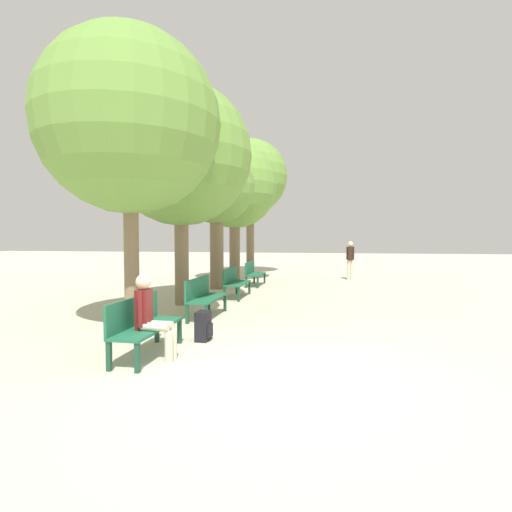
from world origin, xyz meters
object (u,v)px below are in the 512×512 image
at_px(tree_row_1, 181,155).
at_px(bench_row_1, 203,295).
at_px(bench_row_0, 142,322).
at_px(backpack, 203,326).
at_px(bench_row_2, 234,280).
at_px(tree_row_4, 250,177).
at_px(person_seated, 151,314).
at_px(tree_row_3, 235,186).
at_px(tree_row_0, 130,123).
at_px(tree_row_2, 216,187).
at_px(bench_row_3, 253,272).
at_px(pedestrian_near, 350,258).

bearing_deg(tree_row_1, bench_row_1, -54.17).
distance_m(bench_row_0, tree_row_1, 5.61).
bearing_deg(backpack, bench_row_2, 97.41).
distance_m(bench_row_2, tree_row_4, 8.74).
bearing_deg(bench_row_2, bench_row_0, -90.00).
bearing_deg(tree_row_4, person_seated, -84.59).
distance_m(tree_row_3, backpack, 10.06).
relative_size(bench_row_2, backpack, 3.12).
height_order(bench_row_0, bench_row_2, same).
xyz_separation_m(tree_row_0, backpack, (1.69, -0.73, -3.68)).
bearing_deg(tree_row_0, bench_row_0, -58.24).
xyz_separation_m(tree_row_0, tree_row_1, (0.00, 2.66, -0.07)).
distance_m(bench_row_1, tree_row_4, 11.36).
distance_m(bench_row_0, backpack, 1.19).
bearing_deg(tree_row_3, backpack, -79.67).
height_order(tree_row_3, tree_row_4, tree_row_4).
distance_m(bench_row_2, tree_row_1, 3.80).
bearing_deg(tree_row_0, tree_row_2, 90.00).
bearing_deg(tree_row_4, tree_row_0, -90.00).
xyz_separation_m(bench_row_1, tree_row_3, (-1.06, 7.33, 3.32)).
distance_m(bench_row_0, bench_row_3, 8.71).
xyz_separation_m(bench_row_1, bench_row_2, (0.00, 2.90, 0.00)).
distance_m(backpack, pedestrian_near, 10.86).
distance_m(tree_row_2, person_seated, 8.39).
distance_m(bench_row_3, person_seated, 8.90).
distance_m(tree_row_0, tree_row_1, 2.66).
relative_size(tree_row_4, pedestrian_near, 4.06).
xyz_separation_m(tree_row_0, pedestrian_near, (4.61, 9.71, -3.01)).
height_order(bench_row_2, bench_row_3, same).
height_order(person_seated, pedestrian_near, pedestrian_near).
height_order(bench_row_2, person_seated, person_seated).
relative_size(bench_row_2, bench_row_3, 1.00).
height_order(bench_row_2, tree_row_3, tree_row_3).
bearing_deg(bench_row_2, tree_row_0, -104.47).
relative_size(bench_row_3, tree_row_2, 0.32).
bearing_deg(bench_row_1, person_seated, -85.72).
xyz_separation_m(bench_row_0, tree_row_1, (-1.06, 4.37, 3.36)).
relative_size(bench_row_0, pedestrian_near, 0.98).
bearing_deg(bench_row_0, tree_row_3, 95.90).
xyz_separation_m(tree_row_1, pedestrian_near, (4.61, 7.05, -2.94)).
height_order(bench_row_1, bench_row_2, same).
xyz_separation_m(bench_row_3, pedestrian_near, (3.56, 2.71, 0.41)).
height_order(bench_row_3, tree_row_3, tree_row_3).
bearing_deg(pedestrian_near, person_seated, -106.00).
distance_m(person_seated, pedestrian_near, 12.07).
height_order(tree_row_1, tree_row_3, tree_row_1).
relative_size(bench_row_2, tree_row_0, 0.27).
xyz_separation_m(bench_row_1, tree_row_2, (-1.06, 4.73, 2.94)).
xyz_separation_m(bench_row_2, bench_row_3, (0.00, 2.90, 0.00)).
xyz_separation_m(tree_row_2, person_seated, (1.29, -7.81, -2.78)).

